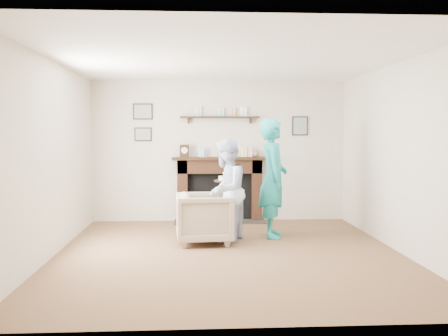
{
  "coord_description": "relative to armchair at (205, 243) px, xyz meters",
  "views": [
    {
      "loc": [
        -0.44,
        -6.4,
        1.57
      ],
      "look_at": [
        -0.01,
        0.9,
        1.06
      ],
      "focal_mm": 40.0,
      "sensor_mm": 36.0,
      "label": 1
    }
  ],
  "objects": [
    {
      "name": "ground",
      "position": [
        0.3,
        -0.65,
        0.0
      ],
      "size": [
        5.0,
        5.0,
        0.0
      ],
      "primitive_type": "plane",
      "color": "brown",
      "rests_on": "ground"
    },
    {
      "name": "room_shell",
      "position": [
        0.3,
        0.04,
        1.62
      ],
      "size": [
        4.54,
        5.02,
        2.52
      ],
      "color": "beige",
      "rests_on": "ground"
    },
    {
      "name": "armchair",
      "position": [
        0.0,
        0.0,
        0.0
      ],
      "size": [
        0.84,
        0.82,
        0.72
      ],
      "primitive_type": "imported",
      "rotation": [
        0.0,
        0.0,
        1.63
      ],
      "color": "tan",
      "rests_on": "ground"
    },
    {
      "name": "man",
      "position": [
        0.31,
        0.08,
        0.0
      ],
      "size": [
        0.78,
        0.87,
        1.49
      ],
      "primitive_type": "imported",
      "rotation": [
        0.0,
        0.0,
        -1.93
      ],
      "color": "silver",
      "rests_on": "ground"
    },
    {
      "name": "woman",
      "position": [
        1.03,
        0.35,
        0.0
      ],
      "size": [
        0.49,
        0.69,
        1.78
      ],
      "primitive_type": "imported",
      "rotation": [
        0.0,
        0.0,
        1.47
      ],
      "color": "#21B6BC",
      "rests_on": "ground"
    },
    {
      "name": "pedestal_table",
      "position": [
        0.31,
        0.8,
        0.58
      ],
      "size": [
        0.3,
        0.3,
        0.95
      ],
      "color": "black",
      "rests_on": "ground"
    }
  ]
}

